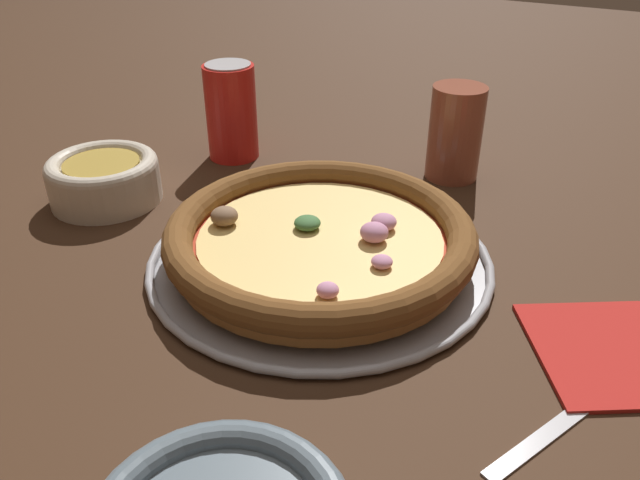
# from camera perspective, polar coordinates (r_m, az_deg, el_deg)

# --- Properties ---
(ground_plane) EXTENTS (3.00, 3.00, 0.00)m
(ground_plane) POSITION_cam_1_polar(r_m,az_deg,el_deg) (0.61, 0.00, -2.10)
(ground_plane) COLOR #3D2616
(pizza_tray) EXTENTS (0.34, 0.34, 0.01)m
(pizza_tray) POSITION_cam_1_polar(r_m,az_deg,el_deg) (0.61, 0.00, -1.73)
(pizza_tray) COLOR #9E9EA3
(pizza_tray) RESTS_ON ground_plane
(pizza) EXTENTS (0.30, 0.30, 0.04)m
(pizza) POSITION_cam_1_polar(r_m,az_deg,el_deg) (0.60, 0.00, 0.25)
(pizza) COLOR #A86B33
(pizza) RESTS_ON pizza_tray
(bowl_near) EXTENTS (0.13, 0.13, 0.05)m
(bowl_near) POSITION_cam_1_polar(r_m,az_deg,el_deg) (0.76, -19.02, 5.51)
(bowl_near) COLOR beige
(bowl_near) RESTS_ON ground_plane
(drinking_cup) EXTENTS (0.07, 0.07, 0.11)m
(drinking_cup) POSITION_cam_1_polar(r_m,az_deg,el_deg) (0.79, 12.27, 9.54)
(drinking_cup) COLOR brown
(drinking_cup) RESTS_ON ground_plane
(napkin) EXTENTS (0.16, 0.17, 0.01)m
(napkin) POSITION_cam_1_polar(r_m,az_deg,el_deg) (0.55, 24.81, -9.11)
(napkin) COLOR #B2231E
(napkin) RESTS_ON ground_plane
(fork) EXTENTS (0.08, 0.16, 0.00)m
(fork) POSITION_cam_1_polar(r_m,az_deg,el_deg) (0.49, 22.30, -14.39)
(fork) COLOR #B7B7BC
(fork) RESTS_ON ground_plane
(beverage_can) EXTENTS (0.07, 0.07, 0.12)m
(beverage_can) POSITION_cam_1_polar(r_m,az_deg,el_deg) (0.83, -8.12, 11.53)
(beverage_can) COLOR red
(beverage_can) RESTS_ON ground_plane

